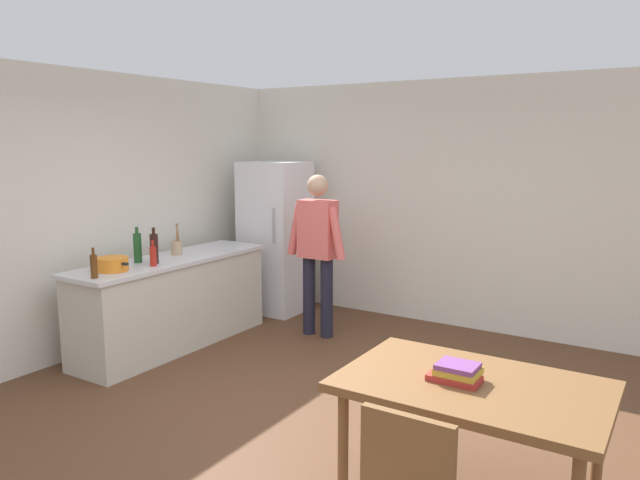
# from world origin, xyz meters

# --- Properties ---
(ground_plane) EXTENTS (14.00, 14.00, 0.00)m
(ground_plane) POSITION_xyz_m (0.00, 0.00, 0.00)
(ground_plane) COLOR brown
(wall_back) EXTENTS (6.40, 0.12, 2.70)m
(wall_back) POSITION_xyz_m (0.00, 3.00, 1.35)
(wall_back) COLOR silver
(wall_back) RESTS_ON ground_plane
(wall_left) EXTENTS (0.12, 5.60, 2.70)m
(wall_left) POSITION_xyz_m (-2.60, 0.20, 1.35)
(wall_left) COLOR silver
(wall_left) RESTS_ON ground_plane
(kitchen_counter) EXTENTS (0.64, 2.20, 0.90)m
(kitchen_counter) POSITION_xyz_m (-2.00, 0.80, 0.45)
(kitchen_counter) COLOR beige
(kitchen_counter) RESTS_ON ground_plane
(refrigerator) EXTENTS (0.70, 0.67, 1.80)m
(refrigerator) POSITION_xyz_m (-1.90, 2.40, 0.90)
(refrigerator) COLOR white
(refrigerator) RESTS_ON ground_plane
(person) EXTENTS (0.70, 0.22, 1.70)m
(person) POSITION_xyz_m (-0.95, 1.85, 0.98)
(person) COLOR #1E1E2D
(person) RESTS_ON ground_plane
(dining_table) EXTENTS (1.40, 0.90, 0.75)m
(dining_table) POSITION_xyz_m (1.40, -0.30, 0.67)
(dining_table) COLOR brown
(dining_table) RESTS_ON ground_plane
(cooking_pot) EXTENTS (0.40, 0.28, 0.12)m
(cooking_pot) POSITION_xyz_m (-1.99, 0.09, 0.96)
(cooking_pot) COLOR orange
(cooking_pot) RESTS_ON kitchen_counter
(utensil_jar) EXTENTS (0.11, 0.11, 0.32)m
(utensil_jar) POSITION_xyz_m (-2.08, 0.96, 0.98)
(utensil_jar) COLOR tan
(utensil_jar) RESTS_ON kitchen_counter
(bottle_wine_green) EXTENTS (0.08, 0.08, 0.34)m
(bottle_wine_green) POSITION_xyz_m (-2.09, 0.47, 1.05)
(bottle_wine_green) COLOR #1E5123
(bottle_wine_green) RESTS_ON kitchen_counter
(bottle_sauce_red) EXTENTS (0.06, 0.06, 0.24)m
(bottle_sauce_red) POSITION_xyz_m (-1.84, 0.43, 1.00)
(bottle_sauce_red) COLOR #B22319
(bottle_sauce_red) RESTS_ON kitchen_counter
(bottle_beer_brown) EXTENTS (0.06, 0.06, 0.26)m
(bottle_beer_brown) POSITION_xyz_m (-1.88, -0.18, 1.01)
(bottle_beer_brown) COLOR #5B3314
(bottle_beer_brown) RESTS_ON kitchen_counter
(bottle_wine_dark) EXTENTS (0.08, 0.08, 0.34)m
(bottle_wine_dark) POSITION_xyz_m (-1.93, 0.52, 1.05)
(bottle_wine_dark) COLOR black
(bottle_wine_dark) RESTS_ON kitchen_counter
(book_stack) EXTENTS (0.28, 0.19, 0.10)m
(book_stack) POSITION_xyz_m (1.32, -0.33, 0.80)
(book_stack) COLOR #B22D28
(book_stack) RESTS_ON dining_table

